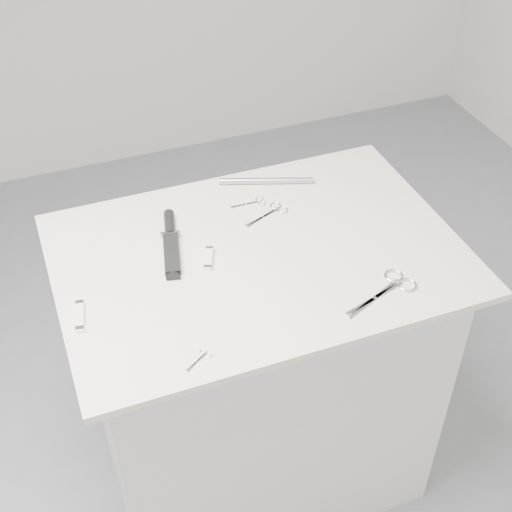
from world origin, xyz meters
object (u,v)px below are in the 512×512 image
object	(u,v)px
sheathed_knife	(171,240)
large_shears	(391,287)
embroidery_scissors_a	(272,212)
tiny_scissors	(201,358)
metal_rail	(266,181)
embroidery_scissors_b	(253,203)
pocket_knife_b	(209,258)
plinth	(258,376)
pocket_knife_a	(80,316)

from	to	relation	value
sheathed_knife	large_shears	bearing A→B (deg)	-115.24
large_shears	embroidery_scissors_a	world-z (taller)	large_shears
tiny_scissors	metal_rail	distance (m)	0.66
embroidery_scissors_b	tiny_scissors	bearing A→B (deg)	-121.45
embroidery_scissors_b	tiny_scissors	distance (m)	0.57
pocket_knife_b	large_shears	bearing A→B (deg)	-101.92
embroidery_scissors_b	metal_rail	xyz separation A→B (m)	(0.07, 0.08, 0.01)
plinth	sheathed_knife	bearing A→B (deg)	149.06
pocket_knife_b	embroidery_scissors_b	bearing A→B (deg)	-23.85
metal_rail	embroidery_scissors_a	bearing A→B (deg)	-103.99
embroidery_scissors_b	sheathed_knife	size ratio (longest dim) A/B	0.40
embroidery_scissors_b	pocket_knife_b	bearing A→B (deg)	-135.11
tiny_scissors	sheathed_knife	size ratio (longest dim) A/B	0.27
plinth	tiny_scissors	distance (m)	0.60
embroidery_scissors_a	tiny_scissors	world-z (taller)	same
tiny_scissors	metal_rail	size ratio (longest dim) A/B	0.25
large_shears	pocket_knife_a	size ratio (longest dim) A/B	2.14
large_shears	metal_rail	size ratio (longest dim) A/B	0.78
plinth	sheathed_knife	size ratio (longest dim) A/B	3.70
embroidery_scissors_b	tiny_scissors	size ratio (longest dim) A/B	1.46
plinth	metal_rail	bearing A→B (deg)	65.07
sheathed_knife	plinth	bearing A→B (deg)	-107.81
large_shears	tiny_scissors	bearing A→B (deg)	166.10
embroidery_scissors_a	pocket_knife_b	distance (m)	0.25
embroidery_scissors_a	sheathed_knife	xyz separation A→B (m)	(-0.29, -0.03, 0.01)
embroidery_scissors_a	pocket_knife_a	distance (m)	0.59
plinth	metal_rail	xyz separation A→B (m)	(0.13, 0.27, 0.48)
embroidery_scissors_b	metal_rail	size ratio (longest dim) A/B	0.37
embroidery_scissors_b	sheathed_knife	distance (m)	0.27
embroidery_scissors_a	embroidery_scissors_b	world-z (taller)	same
large_shears	sheathed_knife	xyz separation A→B (m)	(-0.44, 0.35, 0.01)
large_shears	embroidery_scissors_a	xyz separation A→B (m)	(-0.15, 0.37, -0.00)
large_shears	embroidery_scissors_a	bearing A→B (deg)	92.21
plinth	metal_rail	world-z (taller)	metal_rail
embroidery_scissors_a	metal_rail	world-z (taller)	metal_rail
large_shears	tiny_scissors	distance (m)	0.49
pocket_knife_a	metal_rail	bearing A→B (deg)	-49.11
large_shears	metal_rail	xyz separation A→B (m)	(-0.12, 0.50, 0.01)
metal_rail	tiny_scissors	bearing A→B (deg)	-123.39
plinth	pocket_knife_a	size ratio (longest dim) A/B	9.44
pocket_knife_b	sheathed_knife	bearing A→B (deg)	56.43
plinth	embroidery_scissors_a	bearing A→B (deg)	56.36
embroidery_scissors_a	large_shears	bearing A→B (deg)	-89.87
plinth	sheathed_knife	distance (m)	0.53
pocket_knife_b	metal_rail	xyz separation A→B (m)	(0.25, 0.26, 0.00)
embroidery_scissors_b	sheathed_knife	xyz separation A→B (m)	(-0.25, -0.08, 0.01)
tiny_scissors	pocket_knife_b	xyz separation A→B (m)	(0.11, 0.30, 0.00)
metal_rail	embroidery_scissors_b	bearing A→B (deg)	-130.92
pocket_knife_a	pocket_knife_b	xyz separation A→B (m)	(0.33, 0.09, -0.00)
embroidery_scissors_b	tiny_scissors	xyz separation A→B (m)	(-0.30, -0.48, -0.00)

